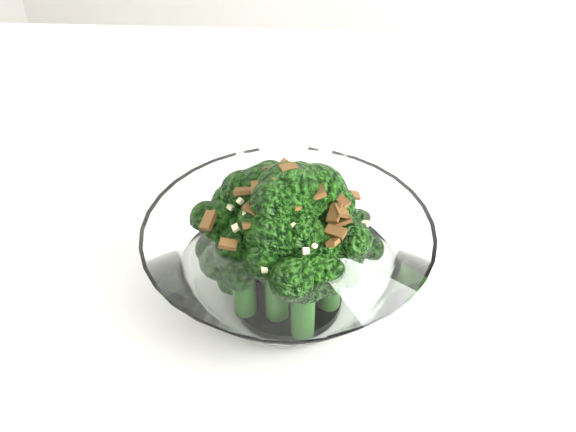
% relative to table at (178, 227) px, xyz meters
% --- Properties ---
extents(table, '(1.39, 1.13, 0.75)m').
position_rel_table_xyz_m(table, '(0.00, 0.00, 0.00)').
color(table, white).
rests_on(table, ground).
extents(broccoli_dish, '(0.22, 0.22, 0.14)m').
position_rel_table_xyz_m(broccoli_dish, '(0.18, -0.12, 0.12)').
color(broccoli_dish, white).
rests_on(broccoli_dish, table).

